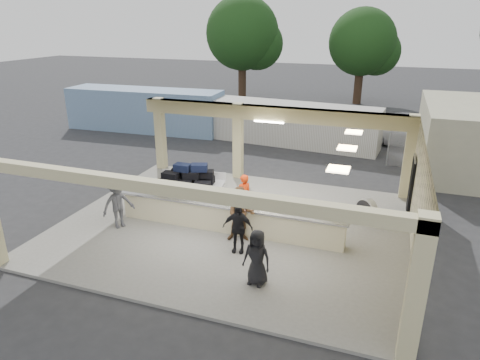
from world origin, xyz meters
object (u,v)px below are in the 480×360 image
at_px(passenger_b, 238,228).
at_px(car_white_a, 415,134).
at_px(passenger_a, 241,214).
at_px(container_white, 285,123).
at_px(baggage_handler, 244,197).
at_px(passenger_d, 257,257).
at_px(car_dark, 409,129).
at_px(drum_fan, 367,209).
at_px(baggage_counter, 228,218).
at_px(container_blue, 145,110).
at_px(luggage_cart, 188,182).
at_px(passenger_c, 118,204).

distance_m(passenger_b, car_white_a, 15.94).
bearing_deg(car_white_a, passenger_b, 175.57).
relative_size(passenger_a, container_white, 0.17).
bearing_deg(container_white, baggage_handler, -78.25).
relative_size(passenger_d, car_dark, 0.34).
xyz_separation_m(drum_fan, passenger_d, (-2.59, -5.01, 0.33)).
bearing_deg(passenger_b, drum_fan, 36.46).
xyz_separation_m(baggage_counter, container_white, (-0.96, 11.99, 0.61)).
xyz_separation_m(passenger_a, passenger_d, (1.24, -2.20, -0.13)).
height_order(passenger_b, container_blue, container_blue).
relative_size(luggage_cart, container_blue, 0.28).
distance_m(luggage_cart, car_dark, 15.45).
xyz_separation_m(baggage_counter, passenger_b, (0.81, -1.23, 0.33)).
xyz_separation_m(passenger_a, car_white_a, (5.77, 14.19, -0.30)).
distance_m(drum_fan, passenger_c, 8.85).
bearing_deg(baggage_handler, passenger_d, 63.95).
xyz_separation_m(passenger_c, car_white_a, (10.13, 14.70, -0.24)).
relative_size(passenger_a, car_white_a, 0.36).
xyz_separation_m(passenger_a, passenger_b, (0.15, -0.73, -0.12)).
bearing_deg(passenger_b, container_blue, 123.05).
distance_m(passenger_d, container_blue, 19.28).
relative_size(baggage_counter, container_white, 0.74).
xyz_separation_m(drum_fan, passenger_a, (-3.83, -2.82, 0.46)).
xyz_separation_m(passenger_d, container_blue, (-12.43, 14.74, 0.44)).
distance_m(passenger_a, car_white_a, 15.32).
xyz_separation_m(passenger_a, container_white, (-1.62, 12.49, 0.15)).
bearing_deg(drum_fan, passenger_c, -118.96).
bearing_deg(baggage_counter, container_blue, 131.17).
bearing_deg(container_blue, passenger_a, -50.63).
relative_size(passenger_b, car_white_a, 0.32).
bearing_deg(car_white_a, drum_fan, -173.47).
xyz_separation_m(baggage_handler, passenger_d, (1.70, -3.80, -0.05)).
distance_m(passenger_c, passenger_d, 5.85).
height_order(drum_fan, car_white_a, car_white_a).
distance_m(car_white_a, container_blue, 17.05).
height_order(passenger_a, car_white_a, passenger_a).
height_order(drum_fan, car_dark, car_dark).
bearing_deg(passenger_c, container_white, 21.58).
distance_m(drum_fan, baggage_handler, 4.47).
xyz_separation_m(passenger_d, container_white, (-2.86, 14.69, 0.28)).
relative_size(passenger_b, passenger_c, 0.92).
height_order(passenger_d, container_white, container_white).
bearing_deg(car_dark, container_white, 137.99).
distance_m(baggage_counter, container_white, 12.05).
relative_size(drum_fan, car_dark, 0.19).
relative_size(drum_fan, passenger_a, 0.48).
relative_size(passenger_a, car_dark, 0.40).
distance_m(passenger_b, passenger_d, 1.83).
bearing_deg(car_dark, passenger_d, -166.70).
bearing_deg(container_white, passenger_d, -73.32).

